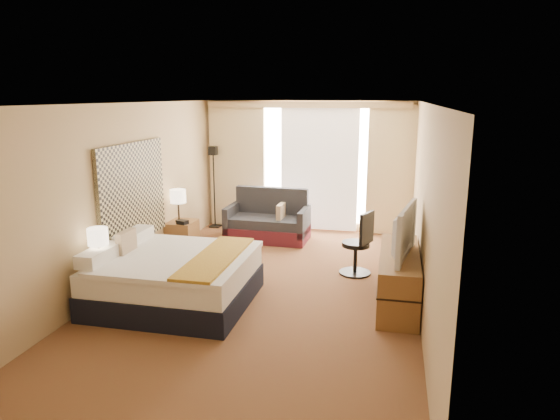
% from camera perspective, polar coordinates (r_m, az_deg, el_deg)
% --- Properties ---
extents(floor, '(4.20, 7.00, 0.02)m').
position_cam_1_polar(floor, '(7.16, -1.77, -9.21)').
color(floor, '#591B19').
rests_on(floor, ground).
extents(ceiling, '(4.20, 7.00, 0.02)m').
position_cam_1_polar(ceiling, '(6.63, -1.93, 12.09)').
color(ceiling, white).
rests_on(ceiling, wall_back).
extents(wall_back, '(4.20, 0.02, 2.60)m').
position_cam_1_polar(wall_back, '(10.15, 3.16, 5.03)').
color(wall_back, tan).
rests_on(wall_back, ground).
extents(wall_front, '(4.20, 0.02, 2.60)m').
position_cam_1_polar(wall_front, '(3.64, -16.11, -10.23)').
color(wall_front, tan).
rests_on(wall_front, ground).
extents(wall_left, '(0.02, 7.00, 2.60)m').
position_cam_1_polar(wall_left, '(7.57, -17.42, 1.71)').
color(wall_left, tan).
rests_on(wall_left, ground).
extents(wall_right, '(0.02, 7.00, 2.60)m').
position_cam_1_polar(wall_right, '(6.57, 16.16, 0.14)').
color(wall_right, tan).
rests_on(wall_right, ground).
extents(headboard, '(0.06, 1.85, 1.50)m').
position_cam_1_polar(headboard, '(7.73, -16.42, 1.84)').
color(headboard, black).
rests_on(headboard, wall_left).
extents(nightstand_left, '(0.45, 0.52, 0.55)m').
position_cam_1_polar(nightstand_left, '(6.87, -19.55, -8.49)').
color(nightstand_left, brown).
rests_on(nightstand_left, floor).
extents(nightstand_right, '(0.45, 0.52, 0.55)m').
position_cam_1_polar(nightstand_right, '(8.96, -11.09, -2.98)').
color(nightstand_right, brown).
rests_on(nightstand_right, floor).
extents(media_dresser, '(0.50, 1.80, 0.70)m').
position_cam_1_polar(media_dresser, '(6.83, 13.37, -7.54)').
color(media_dresser, brown).
rests_on(media_dresser, floor).
extents(window, '(2.30, 0.02, 2.30)m').
position_cam_1_polar(window, '(10.08, 4.54, 5.06)').
color(window, white).
rests_on(window, wall_back).
extents(curtains, '(4.12, 0.19, 2.56)m').
position_cam_1_polar(curtains, '(10.02, 3.04, 5.55)').
color(curtains, beige).
rests_on(curtains, floor).
extents(bed, '(1.95, 1.78, 0.95)m').
position_cam_1_polar(bed, '(6.80, -11.96, -7.58)').
color(bed, black).
rests_on(bed, floor).
extents(loveseat, '(1.56, 0.86, 0.96)m').
position_cam_1_polar(loveseat, '(9.54, -1.34, -1.50)').
color(loveseat, '#511720').
rests_on(loveseat, floor).
extents(floor_lamp, '(0.21, 0.21, 1.69)m').
position_cam_1_polar(floor_lamp, '(10.35, -7.60, 4.50)').
color(floor_lamp, black).
rests_on(floor_lamp, floor).
extents(desk_chair, '(0.50, 0.50, 1.00)m').
position_cam_1_polar(desk_chair, '(7.73, 9.00, -4.17)').
color(desk_chair, black).
rests_on(desk_chair, floor).
extents(lamp_left, '(0.25, 0.25, 0.54)m').
position_cam_1_polar(lamp_left, '(6.66, -20.10, -2.96)').
color(lamp_left, black).
rests_on(lamp_left, nightstand_left).
extents(lamp_right, '(0.27, 0.27, 0.57)m').
position_cam_1_polar(lamp_right, '(8.77, -11.58, 1.48)').
color(lamp_right, black).
rests_on(lamp_right, nightstand_right).
extents(tissue_box, '(0.14, 0.14, 0.10)m').
position_cam_1_polar(tissue_box, '(6.68, -19.90, -6.17)').
color(tissue_box, '#8AB2D5').
rests_on(tissue_box, nightstand_left).
extents(telephone, '(0.21, 0.18, 0.07)m').
position_cam_1_polar(telephone, '(8.69, -11.08, -1.37)').
color(telephone, black).
rests_on(telephone, nightstand_right).
extents(television, '(0.35, 1.15, 0.66)m').
position_cam_1_polar(television, '(6.48, 13.25, -2.34)').
color(television, black).
rests_on(television, media_dresser).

